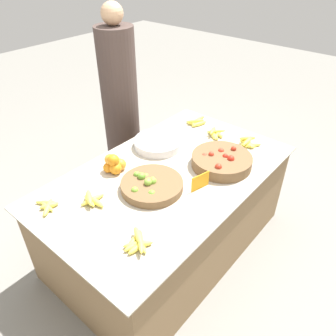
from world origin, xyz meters
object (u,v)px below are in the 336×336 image
(metal_bowl, at_px, (158,143))
(vendor_person, at_px, (121,107))
(lime_bowl, at_px, (151,185))
(price_sign, at_px, (200,182))
(tomato_basket, at_px, (222,161))

(metal_bowl, xyz_separation_m, vendor_person, (0.21, 0.64, 0.03))
(lime_bowl, relative_size, metal_bowl, 1.09)
(price_sign, relative_size, vendor_person, 0.08)
(lime_bowl, height_order, vendor_person, vendor_person)
(lime_bowl, height_order, tomato_basket, tomato_basket)
(tomato_basket, bearing_deg, price_sign, -173.69)
(metal_bowl, bearing_deg, lime_bowl, -143.08)
(lime_bowl, distance_m, tomato_basket, 0.54)
(lime_bowl, distance_m, metal_bowl, 0.51)
(tomato_basket, bearing_deg, vendor_person, 84.19)
(tomato_basket, distance_m, metal_bowl, 0.52)
(tomato_basket, height_order, vendor_person, vendor_person)
(lime_bowl, relative_size, price_sign, 2.91)
(metal_bowl, height_order, vendor_person, vendor_person)
(metal_bowl, relative_size, price_sign, 2.67)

